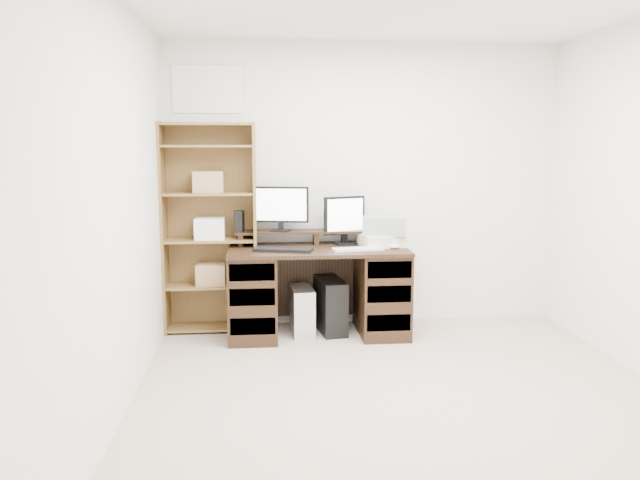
{
  "coord_description": "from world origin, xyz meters",
  "views": [
    {
      "loc": [
        -0.89,
        -3.52,
        1.63
      ],
      "look_at": [
        -0.44,
        1.43,
        0.85
      ],
      "focal_mm": 35.0,
      "sensor_mm": 36.0,
      "label": 1
    }
  ],
  "objects": [
    {
      "name": "printer",
      "position": [
        0.14,
        1.69,
        0.8
      ],
      "size": [
        0.44,
        0.36,
        0.1
      ],
      "primitive_type": "cube",
      "rotation": [
        0.0,
        0.0,
        0.18
      ],
      "color": "beige",
      "rests_on": "desk"
    },
    {
      "name": "keyboard_white",
      "position": [
        -0.12,
        1.49,
        0.76
      ],
      "size": [
        0.43,
        0.18,
        0.02
      ],
      "primitive_type": "cube",
      "rotation": [
        0.0,
        0.0,
        0.14
      ],
      "color": "silver",
      "rests_on": "desk"
    },
    {
      "name": "keyboard_black",
      "position": [
        -0.73,
        1.5,
        0.76
      ],
      "size": [
        0.5,
        0.27,
        0.03
      ],
      "primitive_type": "cube",
      "rotation": [
        0.0,
        0.0,
        -0.24
      ],
      "color": "black",
      "rests_on": "desk"
    },
    {
      "name": "desk",
      "position": [
        -0.44,
        1.64,
        0.39
      ],
      "size": [
        1.5,
        0.7,
        0.75
      ],
      "color": "black",
      "rests_on": "ground"
    },
    {
      "name": "monitor_small",
      "position": [
        -0.19,
        1.83,
        0.98
      ],
      "size": [
        0.37,
        0.2,
        0.42
      ],
      "rotation": [
        0.0,
        0.0,
        0.34
      ],
      "color": "black",
      "rests_on": "desk"
    },
    {
      "name": "tower_silver",
      "position": [
        -0.57,
        1.67,
        0.2
      ],
      "size": [
        0.2,
        0.41,
        0.4
      ],
      "primitive_type": "cube",
      "rotation": [
        0.0,
        0.0,
        0.06
      ],
      "color": "silver",
      "rests_on": "ground"
    },
    {
      "name": "tower_black",
      "position": [
        -0.32,
        1.7,
        0.23
      ],
      "size": [
        0.26,
        0.49,
        0.46
      ],
      "rotation": [
        0.0,
        0.0,
        0.15
      ],
      "color": "black",
      "rests_on": "ground"
    },
    {
      "name": "room",
      "position": [
        -0.0,
        0.0,
        1.25
      ],
      "size": [
        3.54,
        4.04,
        2.54
      ],
      "color": "#B79F8D",
      "rests_on": "ground"
    },
    {
      "name": "monitor_wide",
      "position": [
        -0.74,
        1.84,
        1.09
      ],
      "size": [
        0.48,
        0.16,
        0.38
      ],
      "rotation": [
        0.0,
        0.0,
        -0.2
      ],
      "color": "black",
      "rests_on": "riser_shelf"
    },
    {
      "name": "bookshelf",
      "position": [
        -1.35,
        1.86,
        0.92
      ],
      "size": [
        0.8,
        0.3,
        1.8
      ],
      "color": "brown",
      "rests_on": "ground"
    },
    {
      "name": "mouse",
      "position": [
        0.2,
        1.54,
        0.77
      ],
      "size": [
        0.1,
        0.09,
        0.03
      ],
      "primitive_type": "ellipsoid",
      "rotation": [
        0.0,
        0.0,
        0.41
      ],
      "color": "white",
      "rests_on": "desk"
    },
    {
      "name": "basket",
      "position": [
        0.14,
        1.69,
        0.93
      ],
      "size": [
        0.41,
        0.33,
        0.16
      ],
      "primitive_type": "cube",
      "rotation": [
        0.0,
        0.0,
        -0.22
      ],
      "color": "gray",
      "rests_on": "printer"
    },
    {
      "name": "speaker",
      "position": [
        -1.1,
        1.83,
        0.96
      ],
      "size": [
        0.09,
        0.09,
        0.18
      ],
      "primitive_type": "cube",
      "rotation": [
        0.0,
        0.0,
        -0.26
      ],
      "color": "black",
      "rests_on": "riser_shelf"
    },
    {
      "name": "riser_shelf",
      "position": [
        -0.44,
        1.85,
        0.84
      ],
      "size": [
        1.4,
        0.22,
        0.12
      ],
      "color": "black",
      "rests_on": "desk"
    }
  ]
}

